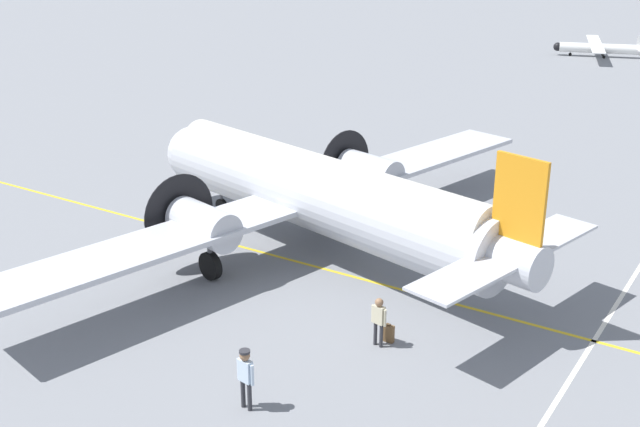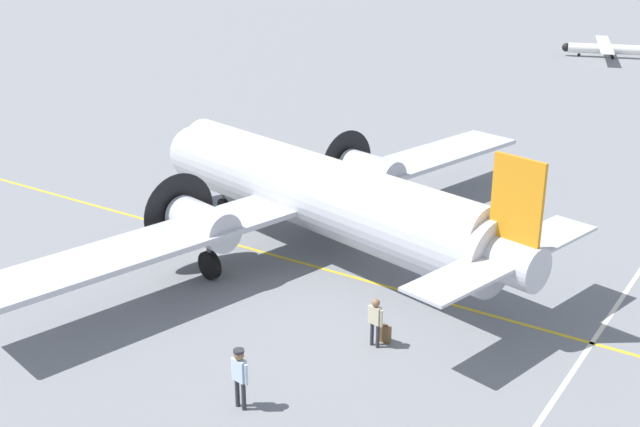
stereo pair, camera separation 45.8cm
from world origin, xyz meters
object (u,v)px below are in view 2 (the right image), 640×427
object	(u,v)px
passenger_boarding	(375,317)
light_aircraft_distant	(606,48)
airliner_main	(312,191)
crew_foreground	(240,372)
suitcase_near_door	(385,334)

from	to	relation	value
passenger_boarding	light_aircraft_distant	distance (m)	58.03
airliner_main	crew_foreground	bearing A→B (deg)	126.82
airliner_main	light_aircraft_distant	world-z (taller)	airliner_main
crew_foreground	light_aircraft_distant	world-z (taller)	light_aircraft_distant
airliner_main	suitcase_near_door	bearing A→B (deg)	154.82
passenger_boarding	suitcase_near_door	world-z (taller)	passenger_boarding
crew_foreground	light_aircraft_distant	size ratio (longest dim) A/B	0.17
passenger_boarding	crew_foreground	bearing A→B (deg)	83.32
crew_foreground	light_aircraft_distant	bearing A→B (deg)	104.64
suitcase_near_door	light_aircraft_distant	xyz separation A→B (m)	(-8.24, 57.06, 0.55)
light_aircraft_distant	passenger_boarding	bearing A→B (deg)	80.03
airliner_main	passenger_boarding	distance (m)	8.00
crew_foreground	suitcase_near_door	world-z (taller)	crew_foreground
passenger_boarding	suitcase_near_door	size ratio (longest dim) A/B	2.66
crew_foreground	airliner_main	bearing A→B (deg)	121.97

